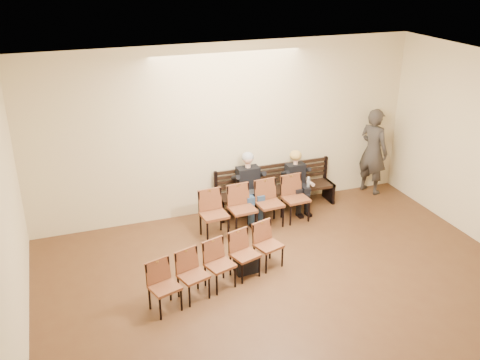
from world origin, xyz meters
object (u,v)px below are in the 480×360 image
Objects in this scene: passerby at (374,145)px; chair_row_back at (220,265)px; laptop at (253,194)px; bag at (246,264)px; water_bottle at (308,187)px; seated_woman at (297,183)px; bench at (276,199)px; seated_man at (249,186)px; chair_row_front at (256,207)px.

passerby is 5.05m from chair_row_back.
chair_row_back reaches higher than laptop.
bag is at bearing -126.40° from laptop.
passerby is (1.81, 0.45, 0.56)m from water_bottle.
bench is at bearing 163.93° from seated_woman.
seated_man reaches higher than bag.
laptop is 0.12× the size of chair_row_back.
chair_row_front reaches higher than water_bottle.
bench reaches higher than bag.
bag is 0.17× the size of chair_row_front.
passerby is at bearing 6.42° from seated_woman.
bench is 2.52m from bag.
bag is (-1.45, -2.06, -0.08)m from bench.
water_bottle is (0.56, -0.35, 0.34)m from bench.
seated_woman is 1.25m from chair_row_front.
bench is 2.54m from passerby.
chair_row_back is at bearing -137.56° from seated_woman.
seated_woman is at bearing 46.13° from bag.
laptop is 2.03m from bag.
laptop is 0.13× the size of passerby.
bench is 8.74× the size of laptop.
seated_woman is 2.72m from bag.
seated_woman reaches higher than water_bottle.
bag is at bearing -112.41° from seated_man.
seated_man is at bearing 41.08° from chair_row_back.
chair_row_back is (-1.35, -2.21, -0.28)m from seated_man.
chair_row_back is (-2.41, -2.21, -0.17)m from seated_woman.
bench is 0.75m from water_bottle.
seated_woman is at bearing 21.29° from chair_row_front.
bench is 1.16× the size of passerby.
chair_row_back is (-2.00, -2.33, 0.18)m from bench.
seated_man is at bearing 88.79° from laptop.
seated_man is 0.60× the size of chair_row_front.
passerby reaches higher than bag.
bag is at bearing 8.55° from chair_row_back.
seated_woman is 5.11× the size of water_bottle.
water_bottle is 3.24m from chair_row_back.
seated_man reaches higher than seated_woman.
laptop reaches higher than bag.
seated_man reaches higher than chair_row_front.
seated_man is at bearing 70.97° from passerby.
water_bottle is at bearing 20.16° from chair_row_back.
bag is at bearing -121.60° from chair_row_front.
seated_woman reaches higher than chair_row_back.
passerby reaches higher than laptop.
water_bottle is at bearing -10.80° from seated_man.
bag is (-2.01, -1.71, -0.42)m from water_bottle.
laptop reaches higher than bench.
bag is 0.16× the size of chair_row_back.
bag is (-0.80, -1.94, -0.54)m from seated_man.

